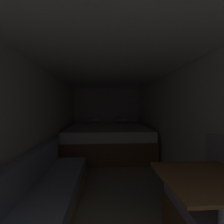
% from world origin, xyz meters
% --- Properties ---
extents(ground_plane, '(7.20, 7.20, 0.00)m').
position_xyz_m(ground_plane, '(0.00, 2.00, 0.00)').
color(ground_plane, '#A39984').
extents(wall_back, '(2.38, 0.05, 1.95)m').
position_xyz_m(wall_back, '(0.00, 4.63, 0.98)').
color(wall_back, silver).
rests_on(wall_back, ground).
extents(wall_left, '(0.05, 5.20, 1.95)m').
position_xyz_m(wall_left, '(-1.17, 2.00, 0.98)').
color(wall_left, silver).
rests_on(wall_left, ground).
extents(wall_right, '(0.05, 5.20, 1.95)m').
position_xyz_m(wall_right, '(1.17, 2.00, 0.98)').
color(wall_right, silver).
rests_on(wall_right, ground).
extents(ceiling_slab, '(2.38, 5.20, 0.05)m').
position_xyz_m(ceiling_slab, '(0.00, 2.00, 1.98)').
color(ceiling_slab, white).
rests_on(ceiling_slab, wall_left).
extents(bed, '(2.16, 1.94, 0.95)m').
position_xyz_m(bed, '(0.00, 3.60, 0.38)').
color(bed, brown).
rests_on(bed, ground).
extents(sofa_left, '(0.66, 2.69, 0.71)m').
position_xyz_m(sofa_left, '(-0.84, 1.07, 0.22)').
color(sofa_left, tan).
rests_on(sofa_left, ground).
extents(dinette_table, '(0.69, 0.63, 0.76)m').
position_xyz_m(dinette_table, '(0.68, 0.63, 0.65)').
color(dinette_table, olive).
rests_on(dinette_table, ground).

